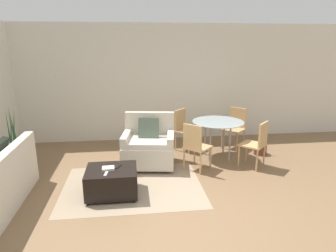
{
  "coord_description": "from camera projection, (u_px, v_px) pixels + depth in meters",
  "views": [
    {
      "loc": [
        -0.69,
        -3.57,
        2.28
      ],
      "look_at": [
        0.01,
        1.96,
        0.75
      ],
      "focal_mm": 32.0,
      "sensor_mm": 36.0,
      "label": 1
    }
  ],
  "objects": [
    {
      "name": "ground_plane",
      "position": [
        185.0,
        216.0,
        4.1
      ],
      "size": [
        20.0,
        20.0,
        0.0
      ],
      "primitive_type": "plane",
      "color": "brown"
    },
    {
      "name": "wall_back",
      "position": [
        159.0,
        83.0,
        7.16
      ],
      "size": [
        12.0,
        0.06,
        2.75
      ],
      "color": "silver",
      "rests_on": "ground_plane"
    },
    {
      "name": "area_rug",
      "position": [
        133.0,
        186.0,
        4.97
      ],
      "size": [
        2.27,
        1.74,
        0.01
      ],
      "color": "gray",
      "rests_on": "ground_plane"
    },
    {
      "name": "armchair",
      "position": [
        149.0,
        146.0,
        5.75
      ],
      "size": [
        1.07,
        0.95,
        0.99
      ],
      "color": "beige",
      "rests_on": "ground_plane"
    },
    {
      "name": "ottoman",
      "position": [
        112.0,
        181.0,
        4.64
      ],
      "size": [
        0.78,
        0.66,
        0.43
      ],
      "color": "black",
      "rests_on": "ground_plane"
    },
    {
      "name": "book_stack",
      "position": [
        108.0,
        168.0,
        4.58
      ],
      "size": [
        0.2,
        0.16,
        0.03
      ],
      "color": "beige",
      "rests_on": "ottoman"
    },
    {
      "name": "tv_remote_primary",
      "position": [
        118.0,
        166.0,
        4.68
      ],
      "size": [
        0.09,
        0.15,
        0.01
      ],
      "color": "black",
      "rests_on": "ottoman"
    },
    {
      "name": "tv_remote_secondary",
      "position": [
        106.0,
        174.0,
        4.42
      ],
      "size": [
        0.06,
        0.16,
        0.01
      ],
      "color": "#B7B7BC",
      "rests_on": "ottoman"
    },
    {
      "name": "potted_plant",
      "position": [
        16.0,
        157.0,
        5.58
      ],
      "size": [
        0.38,
        0.38,
        1.27
      ],
      "color": "brown",
      "rests_on": "ground_plane"
    },
    {
      "name": "dining_table",
      "position": [
        218.0,
        126.0,
        6.06
      ],
      "size": [
        1.04,
        1.04,
        0.77
      ],
      "color": "#99A8AD",
      "rests_on": "ground_plane"
    },
    {
      "name": "dining_chair_near_left",
      "position": [
        195.0,
        144.0,
        5.46
      ],
      "size": [
        0.59,
        0.59,
        0.9
      ],
      "color": "tan",
      "rests_on": "ground_plane"
    },
    {
      "name": "dining_chair_near_right",
      "position": [
        257.0,
        141.0,
        5.6
      ],
      "size": [
        0.59,
        0.59,
        0.9
      ],
      "color": "tan",
      "rests_on": "ground_plane"
    },
    {
      "name": "dining_chair_far_left",
      "position": [
        184.0,
        127.0,
        6.59
      ],
      "size": [
        0.59,
        0.59,
        0.9
      ],
      "color": "tan",
      "rests_on": "ground_plane"
    },
    {
      "name": "dining_chair_far_right",
      "position": [
        236.0,
        125.0,
        6.74
      ],
      "size": [
        0.59,
        0.59,
        0.9
      ],
      "color": "tan",
      "rests_on": "ground_plane"
    },
    {
      "name": "potted_plant_small",
      "position": [
        260.0,
        147.0,
        6.38
      ],
      "size": [
        0.26,
        0.26,
        0.73
      ],
      "color": "brown",
      "rests_on": "ground_plane"
    }
  ]
}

